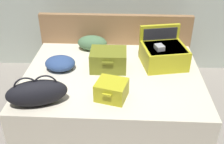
{
  "coord_description": "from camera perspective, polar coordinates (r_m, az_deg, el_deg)",
  "views": [
    {
      "loc": [
        0.13,
        -2.27,
        2.24
      ],
      "look_at": [
        0.0,
        0.28,
        0.68
      ],
      "focal_mm": 43.2,
      "sensor_mm": 36.0,
      "label": 1
    }
  ],
  "objects": [
    {
      "name": "ground_plane",
      "position": [
        3.19,
        -0.26,
        -13.12
      ],
      "size": [
        12.0,
        12.0,
        0.0
      ],
      "primitive_type": "plane",
      "color": "gray"
    },
    {
      "name": "hard_case_large",
      "position": [
        3.34,
        10.83,
        3.88
      ],
      "size": [
        0.59,
        0.57,
        0.43
      ],
      "rotation": [
        0.0,
        0.0,
        0.2
      ],
      "color": "gold",
      "rests_on": "bed"
    },
    {
      "name": "hard_case_medium",
      "position": [
        3.21,
        -0.76,
        2.63
      ],
      "size": [
        0.43,
        0.36,
        0.24
      ],
      "rotation": [
        0.0,
        0.0,
        0.01
      ],
      "color": "olive",
      "rests_on": "bed"
    },
    {
      "name": "pillow_center_head",
      "position": [
        3.27,
        -10.92,
        1.84
      ],
      "size": [
        0.39,
        0.34,
        0.16
      ],
      "primitive_type": "ellipsoid",
      "rotation": [
        0.0,
        0.0,
        -0.1
      ],
      "color": "navy",
      "rests_on": "bed"
    },
    {
      "name": "duffel_bag",
      "position": [
        2.71,
        -15.61,
        -4.23
      ],
      "size": [
        0.63,
        0.38,
        0.32
      ],
      "rotation": [
        0.0,
        0.0,
        0.28
      ],
      "color": "black",
      "rests_on": "bed"
    },
    {
      "name": "headboard",
      "position": [
        3.91,
        0.7,
        5.07
      ],
      "size": [
        2.11,
        0.08,
        1.01
      ],
      "primitive_type": "cube",
      "color": "olive",
      "rests_on": "ground"
    },
    {
      "name": "pillow_near_headboard",
      "position": [
        3.68,
        -4.19,
        6.18
      ],
      "size": [
        0.41,
        0.27,
        0.2
      ],
      "primitive_type": "ellipsoid",
      "rotation": [
        0.0,
        0.0,
        -0.05
      ],
      "color": "#4C724C",
      "rests_on": "bed"
    },
    {
      "name": "bed",
      "position": [
        3.31,
        0.1,
        -4.68
      ],
      "size": [
        2.07,
        1.58,
        0.58
      ],
      "primitive_type": "cube",
      "color": "beige",
      "rests_on": "ground"
    },
    {
      "name": "hard_case_small",
      "position": [
        2.72,
        -0.11,
        -3.83
      ],
      "size": [
        0.36,
        0.33,
        0.19
      ],
      "rotation": [
        0.0,
        0.0,
        -0.26
      ],
      "color": "gold",
      "rests_on": "bed"
    }
  ]
}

